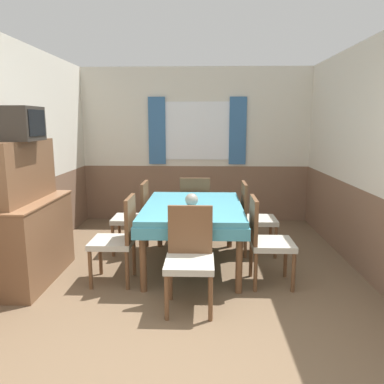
# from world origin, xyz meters

# --- Properties ---
(ground_plane) EXTENTS (16.00, 16.00, 0.00)m
(ground_plane) POSITION_xyz_m (0.00, 0.00, 0.00)
(ground_plane) COLOR brown
(wall_back) EXTENTS (4.26, 0.10, 2.60)m
(wall_back) POSITION_xyz_m (0.00, 4.23, 1.31)
(wall_back) COLOR silver
(wall_back) RESTS_ON ground_plane
(wall_left) EXTENTS (0.05, 4.61, 2.60)m
(wall_left) POSITION_xyz_m (-1.95, 2.11, 1.30)
(wall_left) COLOR silver
(wall_left) RESTS_ON ground_plane
(wall_right) EXTENTS (0.05, 4.61, 2.60)m
(wall_right) POSITION_xyz_m (1.95, 2.11, 1.30)
(wall_right) COLOR silver
(wall_right) RESTS_ON ground_plane
(dining_table) EXTENTS (1.15, 1.60, 0.75)m
(dining_table) POSITION_xyz_m (0.02, 2.05, 0.65)
(dining_table) COLOR teal
(dining_table) RESTS_ON ground_plane
(chair_left_far) EXTENTS (0.44, 0.44, 0.94)m
(chair_left_far) POSITION_xyz_m (-0.75, 2.53, 0.51)
(chair_left_far) COLOR brown
(chair_left_far) RESTS_ON ground_plane
(chair_right_near) EXTENTS (0.44, 0.44, 0.94)m
(chair_right_near) POSITION_xyz_m (0.80, 1.57, 0.51)
(chair_right_near) COLOR brown
(chair_right_near) RESTS_ON ground_plane
(chair_left_near) EXTENTS (0.44, 0.44, 0.94)m
(chair_left_near) POSITION_xyz_m (-0.75, 1.57, 0.51)
(chair_left_near) COLOR brown
(chair_left_near) RESTS_ON ground_plane
(chair_head_window) EXTENTS (0.44, 0.44, 0.94)m
(chair_head_window) POSITION_xyz_m (0.02, 3.05, 0.51)
(chair_head_window) COLOR brown
(chair_head_window) RESTS_ON ground_plane
(chair_right_far) EXTENTS (0.44, 0.44, 0.94)m
(chair_right_far) POSITION_xyz_m (0.80, 2.53, 0.51)
(chair_right_far) COLOR brown
(chair_right_far) RESTS_ON ground_plane
(chair_head_near) EXTENTS (0.44, 0.44, 0.94)m
(chair_head_near) POSITION_xyz_m (0.02, 1.05, 0.51)
(chair_head_near) COLOR brown
(chair_head_near) RESTS_ON ground_plane
(sideboard) EXTENTS (0.46, 1.23, 1.51)m
(sideboard) POSITION_xyz_m (-1.70, 1.60, 0.64)
(sideboard) COLOR brown
(sideboard) RESTS_ON ground_plane
(tv) EXTENTS (0.29, 0.43, 0.34)m
(tv) POSITION_xyz_m (-1.65, 1.52, 1.68)
(tv) COLOR #2D2823
(tv) RESTS_ON sideboard
(vase) EXTENTS (0.15, 0.15, 0.15)m
(vase) POSITION_xyz_m (0.01, 1.96, 0.83)
(vase) COLOR #A39989
(vase) RESTS_ON dining_table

